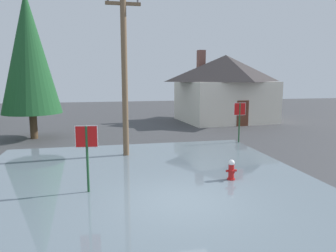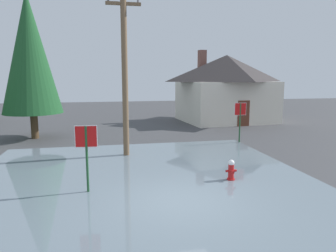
% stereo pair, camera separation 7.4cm
% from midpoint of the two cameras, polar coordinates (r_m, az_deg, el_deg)
% --- Properties ---
extents(ground_plane, '(80.00, 80.00, 0.10)m').
position_cam_midpoint_polar(ground_plane, '(9.91, 2.52, -14.01)').
color(ground_plane, '#424244').
extents(flood_puddle, '(12.66, 12.87, 0.06)m').
position_cam_midpoint_polar(flood_puddle, '(11.57, -4.22, -10.17)').
color(flood_puddle, slate).
rests_on(flood_puddle, ground).
extents(lane_stop_bar, '(3.06, 0.58, 0.01)m').
position_cam_midpoint_polar(lane_stop_bar, '(8.91, 2.25, -16.39)').
color(lane_stop_bar, silver).
rests_on(lane_stop_bar, ground).
extents(stop_sign_near, '(0.72, 0.09, 2.27)m').
position_cam_midpoint_polar(stop_sign_near, '(10.46, -14.45, -3.45)').
color(stop_sign_near, '#1E4C28').
rests_on(stop_sign_near, ground).
extents(fire_hydrant, '(0.41, 0.35, 0.81)m').
position_cam_midpoint_polar(fire_hydrant, '(11.87, 11.60, -7.97)').
color(fire_hydrant, red).
rests_on(fire_hydrant, ground).
extents(utility_pole, '(1.60, 0.28, 7.68)m').
position_cam_midpoint_polar(utility_pole, '(14.95, -7.74, 9.65)').
color(utility_pole, brown).
rests_on(utility_pole, ground).
extents(stop_sign_far, '(0.72, 0.08, 2.35)m').
position_cam_midpoint_polar(stop_sign_far, '(18.34, 13.12, 2.04)').
color(stop_sign_far, '#1E4C28').
rests_on(stop_sign_far, ground).
extents(house, '(8.31, 7.23, 6.07)m').
position_cam_midpoint_polar(house, '(27.45, 10.59, 6.97)').
color(house, silver).
rests_on(house, ground).
extents(pine_tree_tall_left, '(3.54, 3.54, 8.85)m').
position_cam_midpoint_polar(pine_tree_tall_left, '(20.95, -23.81, 12.03)').
color(pine_tree_tall_left, '#4C3823').
rests_on(pine_tree_tall_left, ground).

